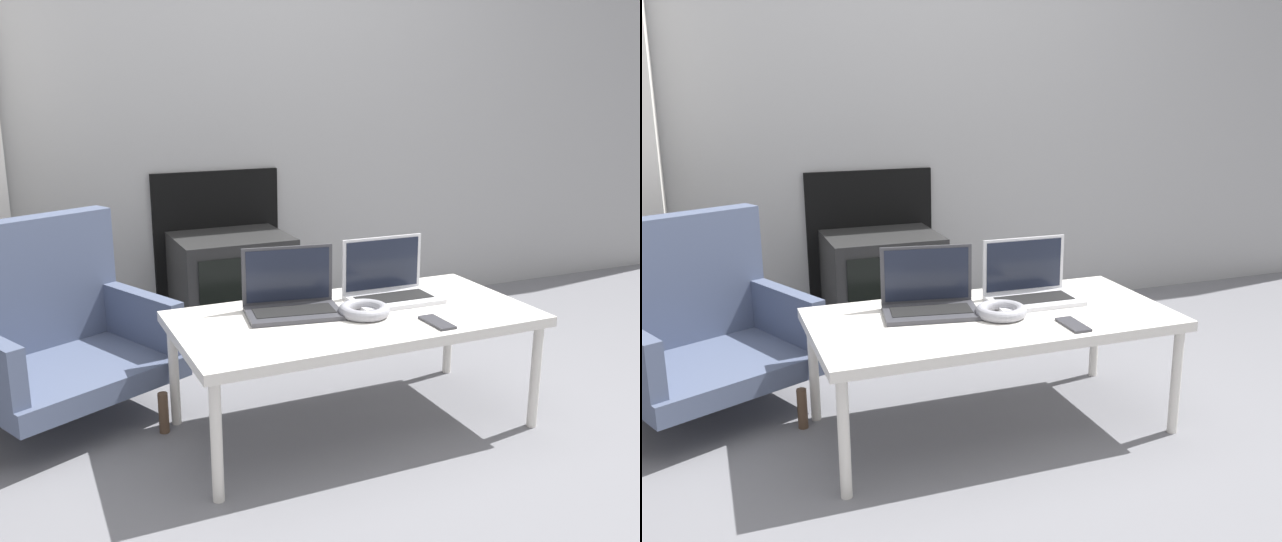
{
  "view_description": "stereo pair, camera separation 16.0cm",
  "coord_description": "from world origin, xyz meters",
  "views": [
    {
      "loc": [
        -1.08,
        -1.81,
        1.22
      ],
      "look_at": [
        0.0,
        0.61,
        0.51
      ],
      "focal_mm": 40.0,
      "sensor_mm": 36.0,
      "label": 1
    },
    {
      "loc": [
        -0.93,
        -1.87,
        1.22
      ],
      "look_at": [
        0.0,
        0.61,
        0.51
      ],
      "focal_mm": 40.0,
      "sensor_mm": 36.0,
      "label": 2
    }
  ],
  "objects": [
    {
      "name": "ground_plane",
      "position": [
        0.0,
        0.0,
        0.0
      ],
      "size": [
        14.0,
        14.0,
        0.0
      ],
      "primitive_type": "plane",
      "color": "slate"
    },
    {
      "name": "armchair",
      "position": [
        -0.97,
        0.86,
        0.34
      ],
      "size": [
        0.85,
        0.8,
        0.73
      ],
      "rotation": [
        0.0,
        0.0,
        0.44
      ],
      "color": "#47516B",
      "rests_on": "ground_plane"
    },
    {
      "name": "headphones",
      "position": [
        0.02,
        0.28,
        0.45
      ],
      "size": [
        0.18,
        0.18,
        0.04
      ],
      "color": "gray",
      "rests_on": "table"
    },
    {
      "name": "phone",
      "position": [
        0.21,
        0.11,
        0.43
      ],
      "size": [
        0.06,
        0.15,
        0.01
      ],
      "color": "#333338",
      "rests_on": "table"
    },
    {
      "name": "wall_back",
      "position": [
        -0.0,
        1.67,
        1.29
      ],
      "size": [
        7.0,
        0.08,
        2.6
      ],
      "color": "#999999",
      "rests_on": "ground_plane"
    },
    {
      "name": "table",
      "position": [
        0.0,
        0.31,
        0.39
      ],
      "size": [
        1.26,
        0.63,
        0.43
      ],
      "color": "silver",
      "rests_on": "ground_plane"
    },
    {
      "name": "laptop_left",
      "position": [
        -0.19,
        0.43,
        0.48
      ],
      "size": [
        0.36,
        0.26,
        0.23
      ],
      "rotation": [
        0.0,
        0.0,
        -0.16
      ],
      "color": "#38383D",
      "rests_on": "table"
    },
    {
      "name": "tv",
      "position": [
        -0.12,
        1.39,
        0.25
      ],
      "size": [
        0.54,
        0.45,
        0.51
      ],
      "color": "black",
      "rests_on": "ground_plane"
    },
    {
      "name": "laptop_right",
      "position": [
        0.2,
        0.43,
        0.48
      ],
      "size": [
        0.33,
        0.21,
        0.23
      ],
      "rotation": [
        0.0,
        0.0,
        -0.02
      ],
      "color": "silver",
      "rests_on": "table"
    }
  ]
}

